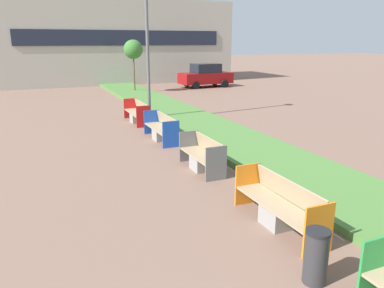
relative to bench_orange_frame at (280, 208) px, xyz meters
name	(u,v)px	position (x,y,z in m)	size (l,w,h in m)	color
planter_grass_strip	(241,144)	(2.26, 5.33, -0.29)	(2.80, 120.00, 0.18)	#4C7A38
building_backdrop	(115,42)	(3.06, 29.43, 3.11)	(19.93, 7.65, 6.96)	#B2AD9E
bench_orange_frame	(280,208)	(0.00, 0.00, 0.00)	(0.65, 2.36, 0.94)	gray
bench_grey_frame	(202,158)	(-0.01, 3.67, -0.01)	(0.65, 1.90, 0.94)	gray
bench_blue_frame	(162,130)	(0.00, 7.33, 0.00)	(0.65, 2.30, 0.94)	gray
bench_red_frame	(137,114)	(0.00, 10.77, 0.00)	(0.65, 2.32, 0.94)	gray
litter_bin	(316,257)	(-0.60, -1.75, 0.07)	(0.37, 0.37, 0.88)	#2D2D30
street_lamp_post	(147,22)	(0.61, 10.88, 4.01)	(0.24, 0.44, 8.00)	#56595B
sapling_tree_far	(133,50)	(2.48, 20.67, 2.63)	(1.33, 1.33, 3.69)	brown
parked_car_distant	(206,76)	(8.59, 21.77, 0.54)	(4.31, 2.03, 1.86)	maroon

